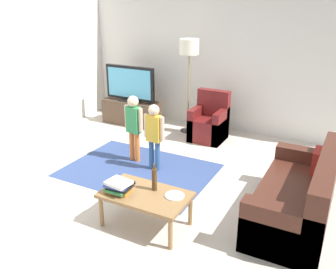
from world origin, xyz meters
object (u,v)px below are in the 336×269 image
Objects in this scene: bottle at (154,179)px; floor_lamp at (189,52)px; book_stack at (118,186)px; tv_stand at (132,112)px; plate at (175,196)px; couch at (302,199)px; armchair at (210,124)px; child_near_tv at (134,122)px; coffee_table at (146,197)px; tv at (130,84)px; child_center at (154,131)px; tv_remote at (128,183)px.

floor_lamp is at bearing 108.01° from bottle.
bottle is at bearing 36.02° from book_stack.
book_stack is 0.42m from bottle.
tv_stand is 5.45× the size of plate.
plate is at bearing -145.87° from couch.
child_near_tv reaches higher than armchair.
plate is at bearing -4.23° from bottle.
tv_stand is 1.33× the size of armchair.
couch is at bearing 34.13° from plate.
coffee_table is (2.13, -2.93, 0.13)m from tv_stand.
tv reaches higher than tv_stand.
tv is 3.75m from plate.
floor_lamp is 1.65× the size of child_near_tv.
coffee_table is 0.34m from plate.
child_center is 1.28m from tv_remote.
book_stack is at bearing -58.70° from tv.
coffee_table is 3.03× the size of bottle.
child_near_tv reaches higher than plate.
floor_lamp is at bearing 139.14° from couch.
child_center is 1.56m from plate.
plate is (0.62, 0.00, -0.00)m from tv_remote.
couch reaches higher than coffee_table.
floor_lamp reaches higher than child_near_tv.
plate is at bearing -75.95° from armchair.
book_stack is 0.65m from plate.
armchair is 2.88m from plate.
coffee_table is at bearing -82.55° from armchair.
couch is 1.80× the size of coffee_table.
tv_remote is at bearing -59.61° from child_near_tv.
floor_lamp is at bearing 7.14° from tv_stand.
tv_stand is 7.06× the size of tv_remote.
couch is (3.69, -1.99, 0.05)m from tv_stand.
bottle is at bearing 175.77° from plate.
bottle is (0.05, 0.12, 0.19)m from coffee_table.
bottle is (0.33, 0.24, 0.06)m from book_stack.
child_near_tv is at bearing 130.70° from bottle.
child_center is (1.48, -1.60, -0.22)m from tv.
coffee_table is 5.88× the size of tv_remote.
plate is at bearing -43.63° from child_near_tv.
tv is 1.41m from floor_lamp.
armchair is 2.92m from coffee_table.
tv_remote is at bearing -56.99° from tv.
tv_remote is at bearing -74.17° from child_center.
tv is at bearing 89.74° from tv_remote.
tv is 0.61× the size of couch.
coffee_table is 3.18× the size of book_stack.
child_near_tv is 1.76m from book_stack.
coffee_table is at bearing -63.88° from child_center.
couch is at bearing -8.94° from tv_remote.
tv is at bearing 151.91° from couch.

